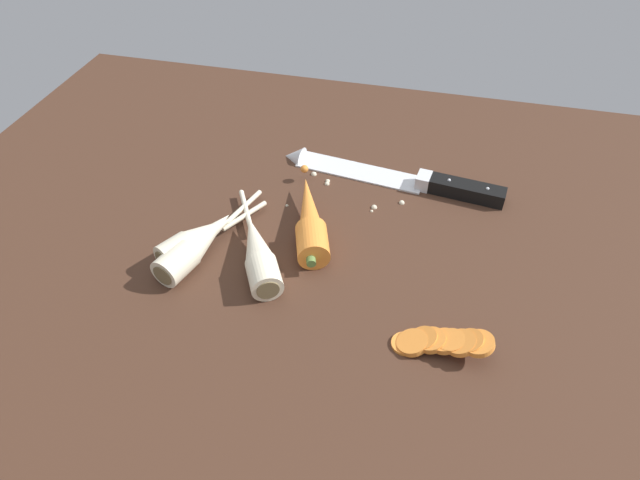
# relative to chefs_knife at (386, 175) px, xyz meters

# --- Properties ---
(ground_plane) EXTENTS (1.20, 0.90, 0.04)m
(ground_plane) POSITION_rel_chefs_knife_xyz_m (-0.06, -0.16, -0.03)
(ground_plane) COLOR #42281C
(chefs_knife) EXTENTS (0.35, 0.08, 0.04)m
(chefs_knife) POSITION_rel_chefs_knife_xyz_m (0.00, 0.00, 0.00)
(chefs_knife) COLOR silver
(chefs_knife) RESTS_ON ground_plane
(whole_carrot) EXTENTS (0.09, 0.20, 0.04)m
(whole_carrot) POSITION_rel_chefs_knife_xyz_m (-0.08, -0.14, 0.01)
(whole_carrot) COLOR orange
(whole_carrot) RESTS_ON ground_plane
(parsnip_front) EXTENTS (0.08, 0.20, 0.04)m
(parsnip_front) POSITION_rel_chefs_knife_xyz_m (-0.21, -0.22, 0.01)
(parsnip_front) COLOR beige
(parsnip_front) RESTS_ON ground_plane
(parsnip_mid_left) EXTENTS (0.11, 0.16, 0.04)m
(parsnip_mid_left) POSITION_rel_chefs_knife_xyz_m (-0.22, -0.22, 0.01)
(parsnip_mid_left) COLOR beige
(parsnip_mid_left) RESTS_ON ground_plane
(parsnip_mid_right) EXTENTS (0.12, 0.19, 0.04)m
(parsnip_mid_right) POSITION_rel_chefs_knife_xyz_m (-0.13, -0.22, 0.01)
(parsnip_mid_right) COLOR beige
(parsnip_mid_right) RESTS_ON ground_plane
(carrot_slice_stack) EXTENTS (0.11, 0.04, 0.03)m
(carrot_slice_stack) POSITION_rel_chefs_knife_xyz_m (0.11, -0.30, 0.01)
(carrot_slice_stack) COLOR orange
(carrot_slice_stack) RESTS_ON ground_plane
(mince_crumbs) EXTENTS (0.17, 0.11, 0.01)m
(mince_crumbs) POSITION_rel_chefs_knife_xyz_m (-0.05, -0.05, -0.00)
(mince_crumbs) COLOR beige
(mince_crumbs) RESTS_ON ground_plane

